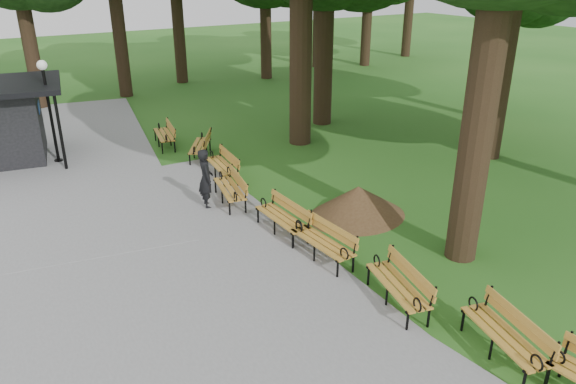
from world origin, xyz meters
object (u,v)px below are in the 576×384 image
person (206,179)px  bench_7 (222,166)px  bench_2 (504,336)px  bench_4 (322,243)px  bench_9 (164,135)px  bench_8 (200,146)px  bench_6 (230,189)px  bench_5 (282,218)px  dirt_mound (358,201)px  bench_3 (398,286)px  lamp_post (47,91)px

person → bench_7: person is taller
bench_2 → bench_4: size_ratio=1.00×
bench_9 → bench_4: bearing=11.5°
bench_8 → bench_2: bearing=33.5°
bench_6 → bench_7: same height
bench_4 → bench_6: 3.94m
bench_2 → bench_5: size_ratio=1.00×
bench_4 → bench_8: same height
dirt_mound → bench_3: bearing=-117.6°
bench_3 → bench_4: bearing=-159.8°
bench_2 → dirt_mound: bearing=-179.5°
bench_5 → person: bearing=-160.7°
person → bench_8: 4.16m
person → bench_2: (1.75, -8.38, -0.40)m
lamp_post → bench_3: lamp_post is taller
bench_4 → bench_5: (-0.11, 1.56, 0.00)m
dirt_mound → bench_8: 6.75m
bench_4 → bench_2: bearing=6.3°
bench_8 → bench_9: 1.98m
bench_4 → bench_3: bearing=2.9°
bench_2 → bench_8: 12.26m
bench_4 → bench_7: bearing=174.6°
bench_6 → bench_8: 4.09m
person → bench_9: 5.85m
lamp_post → bench_4: size_ratio=1.80×
bench_6 → bench_7: (0.62, 1.83, 0.00)m
dirt_mound → bench_7: 4.75m
bench_6 → bench_7: size_ratio=1.00×
lamp_post → bench_8: (4.28, -2.12, -2.00)m
person → dirt_mound: person is taller
bench_2 → bench_4: 4.39m
bench_6 → bench_9: same height
bench_5 → bench_8: bearing=174.2°
person → bench_3: (1.27, -6.28, -0.40)m
person → bench_5: person is taller
person → bench_5: bearing=-148.3°
bench_7 → bench_9: size_ratio=1.00×
bench_8 → person: bearing=11.5°
person → dirt_mound: (3.17, -2.65, -0.41)m
bench_6 → bench_2: bearing=19.3°
bench_4 → bench_5: size_ratio=1.00×
dirt_mound → bench_6: 3.57m
lamp_post → dirt_mound: bearing=-55.3°
lamp_post → bench_6: lamp_post is taller
bench_2 → bench_5: 5.95m
dirt_mound → bench_4: bearing=-146.6°
dirt_mound → bench_8: size_ratio=1.20×
bench_6 → bench_7: bearing=172.8°
bench_7 → bench_8: bearing=-178.7°
lamp_post → bench_5: bearing=-66.2°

